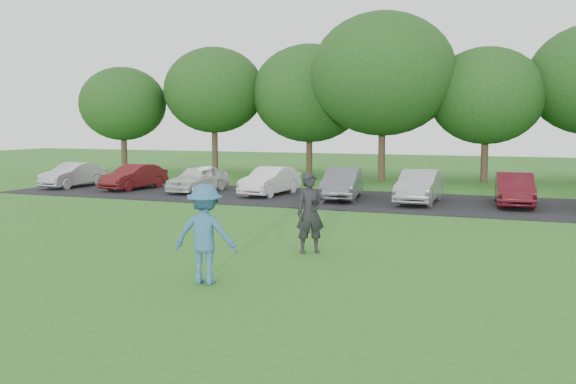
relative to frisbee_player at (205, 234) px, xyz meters
name	(u,v)px	position (x,y,z in m)	size (l,w,h in m)	color
ground	(222,275)	(-0.01, 0.69, -0.94)	(100.00, 100.00, 0.00)	#246B1E
parking_lot	(379,201)	(-0.01, 13.69, -0.92)	(32.00, 6.50, 0.03)	black
frisbee_player	(205,234)	(0.00, 0.00, 0.00)	(1.30, 0.88, 2.21)	#346793
camera_bystander	(310,213)	(0.86, 3.40, -0.01)	(0.80, 0.74, 1.85)	black
parked_cars	(423,187)	(1.66, 13.67, -0.32)	(30.63, 4.58, 1.24)	#BABEC2
tree_row	(456,85)	(1.50, 23.45, 3.97)	(42.39, 9.85, 8.64)	#38281C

